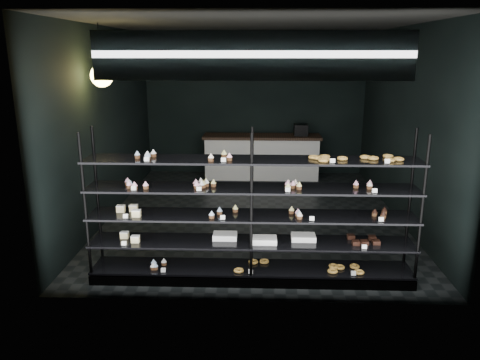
{
  "coord_description": "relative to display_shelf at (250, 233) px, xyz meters",
  "views": [
    {
      "loc": [
        0.05,
        -7.85,
        2.79
      ],
      "look_at": [
        -0.16,
        -1.9,
        1.15
      ],
      "focal_mm": 35.0,
      "sensor_mm": 36.0,
      "label": 1
    }
  ],
  "objects": [
    {
      "name": "room",
      "position": [
        0.02,
        2.45,
        0.97
      ],
      "size": [
        5.01,
        6.01,
        3.2
      ],
      "color": "black",
      "rests_on": "ground"
    },
    {
      "name": "service_counter",
      "position": [
        0.2,
        4.95,
        -0.13
      ],
      "size": [
        2.62,
        0.65,
        1.23
      ],
      "color": "beige",
      "rests_on": "room"
    },
    {
      "name": "signage",
      "position": [
        0.02,
        -0.48,
        2.12
      ],
      "size": [
        3.3,
        0.05,
        0.5
      ],
      "color": "#0D0C3F",
      "rests_on": "room"
    },
    {
      "name": "pendant_lamp",
      "position": [
        -2.18,
        1.43,
        1.82
      ],
      "size": [
        0.32,
        0.32,
        0.89
      ],
      "color": "black",
      "rests_on": "room"
    },
    {
      "name": "display_shelf",
      "position": [
        0.0,
        0.0,
        0.0
      ],
      "size": [
        4.0,
        0.5,
        1.91
      ],
      "color": "black",
      "rests_on": "room"
    }
  ]
}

